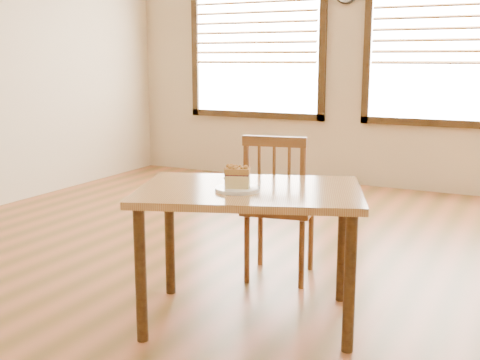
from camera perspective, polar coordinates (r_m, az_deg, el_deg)
The scene contains 7 objects.
ground at distance 3.30m, azimuth 1.86°, elevation -14.30°, with size 8.00×8.00×0.00m, color #97512C.
window_left at distance 7.38m, azimuth 1.53°, elevation 14.35°, with size 1.76×0.10×1.96m.
window_right at distance 6.75m, azimuth 19.23°, elevation 14.02°, with size 1.76×0.10×1.96m.
cafe_table_main at distance 3.25m, azimuth 0.92°, elevation -2.50°, with size 1.39×1.15×0.75m.
cafe_chair_main at distance 3.92m, azimuth 3.72°, elevation -2.45°, with size 0.52×0.52×0.98m.
plate at distance 3.16m, azimuth -0.24°, elevation -0.89°, with size 0.24×0.24×0.02m.
cake_slice at distance 3.14m, azimuth -0.23°, elevation 0.36°, with size 0.16×0.13×0.12m.
Camera 1 is at (1.24, -2.70, 1.43)m, focal length 45.00 mm.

